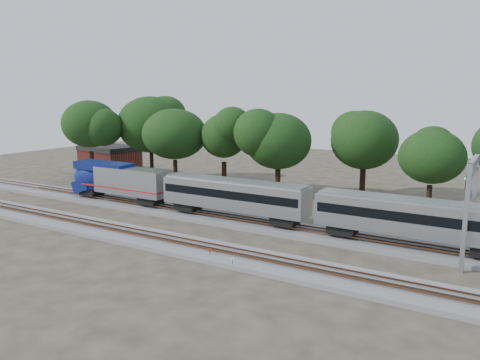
# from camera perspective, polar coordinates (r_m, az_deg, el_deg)

# --- Properties ---
(ground) EXTENTS (160.00, 160.00, 0.00)m
(ground) POSITION_cam_1_polar(r_m,az_deg,el_deg) (48.47, -5.50, -6.64)
(ground) COLOR #383328
(ground) RESTS_ON ground
(track_far) EXTENTS (160.00, 5.00, 0.73)m
(track_far) POSITION_cam_1_polar(r_m,az_deg,el_deg) (53.17, -1.65, -4.84)
(track_far) COLOR slate
(track_far) RESTS_ON ground
(track_near) EXTENTS (160.00, 5.00, 0.73)m
(track_near) POSITION_cam_1_polar(r_m,az_deg,el_deg) (45.41, -8.52, -7.61)
(track_near) COLOR slate
(track_near) RESTS_ON ground
(switch_stand_red) EXTENTS (0.31, 0.10, 1.00)m
(switch_stand_red) POSITION_cam_1_polar(r_m,az_deg,el_deg) (41.15, -3.69, -8.78)
(switch_stand_red) COLOR #512D19
(switch_stand_red) RESTS_ON ground
(switch_stand_white) EXTENTS (0.32, 0.12, 1.02)m
(switch_stand_white) POSITION_cam_1_polar(r_m,az_deg,el_deg) (38.87, -0.91, -9.90)
(switch_stand_white) COLOR #512D19
(switch_stand_white) RESTS_ON ground
(switch_lever) EXTENTS (0.55, 0.39, 0.30)m
(switch_lever) POSITION_cam_1_polar(r_m,az_deg,el_deg) (40.32, -3.34, -9.92)
(switch_lever) COLOR #512D19
(switch_lever) RESTS_ON ground
(signal_gantry) EXTENTS (0.62, 7.31, 8.89)m
(signal_gantry) POSITION_cam_1_polar(r_m,az_deg,el_deg) (43.99, 26.40, -0.73)
(signal_gantry) COLOR gray
(signal_gantry) RESTS_ON ground
(brick_building) EXTENTS (11.11, 8.48, 4.94)m
(brick_building) POSITION_cam_1_polar(r_m,az_deg,el_deg) (90.02, -15.59, 2.49)
(brick_building) COLOR maroon
(brick_building) RESTS_ON ground
(tree_0) EXTENTS (9.77, 9.77, 13.77)m
(tree_0) POSITION_cam_1_polar(r_m,az_deg,el_deg) (78.66, -17.86, 6.52)
(tree_0) COLOR black
(tree_0) RESTS_ON ground
(tree_1) EXTENTS (9.53, 9.53, 13.43)m
(tree_1) POSITION_cam_1_polar(r_m,az_deg,el_deg) (78.62, -10.86, 6.65)
(tree_1) COLOR black
(tree_1) RESTS_ON ground
(tree_2) EXTENTS (8.56, 8.56, 12.07)m
(tree_2) POSITION_cam_1_polar(r_m,az_deg,el_deg) (70.46, -7.98, 5.56)
(tree_2) COLOR black
(tree_2) RESTS_ON ground
(tree_3) EXTENTS (8.43, 8.43, 11.88)m
(tree_3) POSITION_cam_1_polar(r_m,az_deg,el_deg) (68.09, -1.97, 5.38)
(tree_3) COLOR black
(tree_3) RESTS_ON ground
(tree_4) EXTENTS (8.04, 8.04, 11.33)m
(tree_4) POSITION_cam_1_polar(r_m,az_deg,el_deg) (64.44, 4.69, 4.73)
(tree_4) COLOR black
(tree_4) RESTS_ON ground
(tree_5) EXTENTS (8.17, 8.17, 11.52)m
(tree_5) POSITION_cam_1_polar(r_m,az_deg,el_deg) (66.71, 14.92, 4.72)
(tree_5) COLOR black
(tree_5) RESTS_ON ground
(tree_6) EXTENTS (7.32, 7.32, 10.31)m
(tree_6) POSITION_cam_1_polar(r_m,az_deg,el_deg) (57.58, 22.34, 2.63)
(tree_6) COLOR black
(tree_6) RESTS_ON ground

